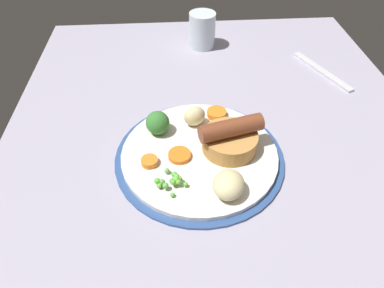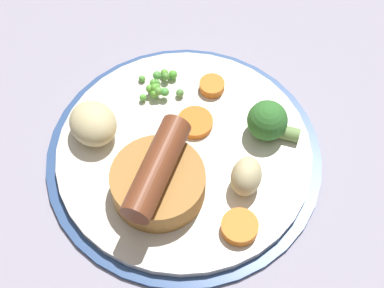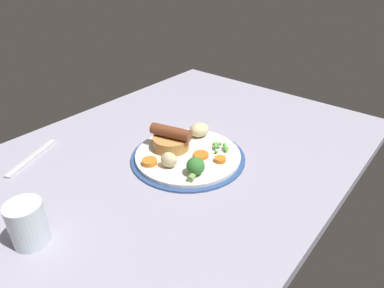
{
  "view_description": "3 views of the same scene",
  "coord_description": "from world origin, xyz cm",
  "px_view_note": "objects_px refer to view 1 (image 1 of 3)",
  "views": [
    {
      "loc": [
        39.81,
        -8.28,
        45.75
      ],
      "look_at": [
        -1.9,
        -5.3,
        5.45
      ],
      "focal_mm": 32.0,
      "sensor_mm": 36.0,
      "label": 1
    },
    {
      "loc": [
        -21.25,
        23.49,
        61.49
      ],
      "look_at": [
        -1.67,
        -4.57,
        5.95
      ],
      "focal_mm": 60.0,
      "sensor_mm": 36.0,
      "label": 2
    },
    {
      "loc": [
        -56.96,
        -51.18,
        50.2
      ],
      "look_at": [
        -0.59,
        -5.1,
        7.35
      ],
      "focal_mm": 32.0,
      "sensor_mm": 36.0,
      "label": 3
    }
  ],
  "objects_px": {
    "dinner_plate": "(199,155)",
    "pea_pile": "(171,181)",
    "potato_chunk_1": "(194,116)",
    "carrot_slice_4": "(217,113)",
    "sausage_pudding": "(230,138)",
    "carrot_slice_2": "(150,162)",
    "fork": "(322,71)",
    "carrot_slice_1": "(180,157)",
    "potato_chunk_0": "(229,185)",
    "drinking_glass": "(204,30)",
    "broccoli_floret_near": "(157,123)"
  },
  "relations": [
    {
      "from": "dinner_plate",
      "to": "carrot_slice_2",
      "type": "relative_size",
      "value": 10.51
    },
    {
      "from": "carrot_slice_1",
      "to": "potato_chunk_0",
      "type": "bearing_deg",
      "value": 42.1
    },
    {
      "from": "carrot_slice_1",
      "to": "fork",
      "type": "height_order",
      "value": "carrot_slice_1"
    },
    {
      "from": "carrot_slice_4",
      "to": "fork",
      "type": "xyz_separation_m",
      "value": [
        -0.16,
        0.26,
        -0.02
      ]
    },
    {
      "from": "sausage_pudding",
      "to": "pea_pile",
      "type": "bearing_deg",
      "value": 21.59
    },
    {
      "from": "broccoli_floret_near",
      "to": "fork",
      "type": "distance_m",
      "value": 0.42
    },
    {
      "from": "carrot_slice_2",
      "to": "drinking_glass",
      "type": "height_order",
      "value": "drinking_glass"
    },
    {
      "from": "carrot_slice_4",
      "to": "potato_chunk_1",
      "type": "bearing_deg",
      "value": -64.3
    },
    {
      "from": "potato_chunk_1",
      "to": "carrot_slice_4",
      "type": "distance_m",
      "value": 0.05
    },
    {
      "from": "dinner_plate",
      "to": "pea_pile",
      "type": "bearing_deg",
      "value": -36.37
    },
    {
      "from": "carrot_slice_1",
      "to": "sausage_pudding",
      "type": "bearing_deg",
      "value": 102.22
    },
    {
      "from": "broccoli_floret_near",
      "to": "potato_chunk_1",
      "type": "bearing_deg",
      "value": 84.57
    },
    {
      "from": "potato_chunk_0",
      "to": "drinking_glass",
      "type": "relative_size",
      "value": 0.63
    },
    {
      "from": "potato_chunk_1",
      "to": "pea_pile",
      "type": "bearing_deg",
      "value": -18.47
    },
    {
      "from": "potato_chunk_1",
      "to": "dinner_plate",
      "type": "bearing_deg",
      "value": 2.28
    },
    {
      "from": "carrot_slice_1",
      "to": "carrot_slice_4",
      "type": "height_order",
      "value": "carrot_slice_4"
    },
    {
      "from": "carrot_slice_1",
      "to": "carrot_slice_2",
      "type": "xyz_separation_m",
      "value": [
        0.01,
        -0.05,
        0.0
      ]
    },
    {
      "from": "sausage_pudding",
      "to": "pea_pile",
      "type": "height_order",
      "value": "sausage_pudding"
    },
    {
      "from": "dinner_plate",
      "to": "broccoli_floret_near",
      "type": "bearing_deg",
      "value": -129.55
    },
    {
      "from": "dinner_plate",
      "to": "fork",
      "type": "bearing_deg",
      "value": 129.51
    },
    {
      "from": "potato_chunk_1",
      "to": "carrot_slice_2",
      "type": "bearing_deg",
      "value": -40.48
    },
    {
      "from": "pea_pile",
      "to": "carrot_slice_4",
      "type": "xyz_separation_m",
      "value": [
        -0.16,
        0.09,
        -0.0
      ]
    },
    {
      "from": "sausage_pudding",
      "to": "carrot_slice_2",
      "type": "height_order",
      "value": "sausage_pudding"
    },
    {
      "from": "dinner_plate",
      "to": "potato_chunk_0",
      "type": "relative_size",
      "value": 5.37
    },
    {
      "from": "carrot_slice_2",
      "to": "fork",
      "type": "relative_size",
      "value": 0.15
    },
    {
      "from": "sausage_pudding",
      "to": "carrot_slice_1",
      "type": "bearing_deg",
      "value": -2.13
    },
    {
      "from": "pea_pile",
      "to": "potato_chunk_0",
      "type": "relative_size",
      "value": 1.02
    },
    {
      "from": "potato_chunk_0",
      "to": "potato_chunk_1",
      "type": "height_order",
      "value": "same"
    },
    {
      "from": "broccoli_floret_near",
      "to": "carrot_slice_1",
      "type": "xyz_separation_m",
      "value": [
        0.07,
        0.04,
        -0.02
      ]
    },
    {
      "from": "potato_chunk_0",
      "to": "carrot_slice_4",
      "type": "distance_m",
      "value": 0.19
    },
    {
      "from": "broccoli_floret_near",
      "to": "carrot_slice_4",
      "type": "bearing_deg",
      "value": 89.92
    },
    {
      "from": "dinner_plate",
      "to": "carrot_slice_4",
      "type": "height_order",
      "value": "carrot_slice_4"
    },
    {
      "from": "dinner_plate",
      "to": "carrot_slice_4",
      "type": "bearing_deg",
      "value": 156.37
    },
    {
      "from": "broccoli_floret_near",
      "to": "carrot_slice_4",
      "type": "relative_size",
      "value": 1.58
    },
    {
      "from": "pea_pile",
      "to": "fork",
      "type": "xyz_separation_m",
      "value": [
        -0.32,
        0.36,
        -0.02
      ]
    },
    {
      "from": "carrot_slice_1",
      "to": "carrot_slice_2",
      "type": "height_order",
      "value": "carrot_slice_2"
    },
    {
      "from": "fork",
      "to": "carrot_slice_2",
      "type": "bearing_deg",
      "value": -78.25
    },
    {
      "from": "broccoli_floret_near",
      "to": "potato_chunk_1",
      "type": "xyz_separation_m",
      "value": [
        -0.02,
        0.07,
        -0.0
      ]
    },
    {
      "from": "dinner_plate",
      "to": "sausage_pudding",
      "type": "xyz_separation_m",
      "value": [
        -0.01,
        0.05,
        0.03
      ]
    },
    {
      "from": "drinking_glass",
      "to": "pea_pile",
      "type": "bearing_deg",
      "value": -11.52
    },
    {
      "from": "dinner_plate",
      "to": "potato_chunk_0",
      "type": "distance_m",
      "value": 0.1
    },
    {
      "from": "dinner_plate",
      "to": "potato_chunk_1",
      "type": "bearing_deg",
      "value": -177.72
    },
    {
      "from": "fork",
      "to": "carrot_slice_4",
      "type": "bearing_deg",
      "value": -82.57
    },
    {
      "from": "dinner_plate",
      "to": "sausage_pudding",
      "type": "height_order",
      "value": "sausage_pudding"
    },
    {
      "from": "sausage_pudding",
      "to": "potato_chunk_1",
      "type": "relative_size",
      "value": 2.77
    },
    {
      "from": "carrot_slice_2",
      "to": "carrot_slice_4",
      "type": "relative_size",
      "value": 0.75
    },
    {
      "from": "dinner_plate",
      "to": "fork",
      "type": "height_order",
      "value": "dinner_plate"
    },
    {
      "from": "potato_chunk_0",
      "to": "carrot_slice_4",
      "type": "relative_size",
      "value": 1.48
    },
    {
      "from": "potato_chunk_1",
      "to": "carrot_slice_4",
      "type": "xyz_separation_m",
      "value": [
        -0.02,
        0.04,
        -0.01
      ]
    },
    {
      "from": "pea_pile",
      "to": "carrot_slice_4",
      "type": "distance_m",
      "value": 0.19
    }
  ]
}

